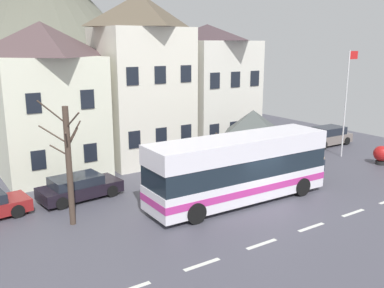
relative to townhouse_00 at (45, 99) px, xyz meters
The scene contains 16 objects.
ground_plane 15.09m from the townhouse_00, 59.24° to the right, with size 40.00×60.00×0.07m.
townhouse_00 is the anchor object (origin of this frame).
townhouse_01 6.46m from the townhouse_00, ahead, with size 5.80×5.13×11.28m.
townhouse_02 12.47m from the townhouse_00, ahead, with size 5.46×7.03×9.49m.
hilltop_castle 16.93m from the townhouse_00, 76.73° to the left, with size 32.24×32.24×27.18m.
transit_bus 13.09m from the townhouse_00, 58.34° to the right, with size 10.19×2.83×3.44m.
bus_shelter 13.09m from the townhouse_00, 32.82° to the right, with size 3.60×3.60×3.98m.
parked_car_00 16.66m from the townhouse_00, 20.68° to the right, with size 4.33×2.21×1.31m.
parked_car_01 7.13m from the townhouse_00, 91.26° to the right, with size 4.44×2.33×1.27m.
parked_car_02 21.87m from the townhouse_00, 13.32° to the right, with size 4.17×2.07×1.46m.
pedestrian_00 14.13m from the townhouse_00, 41.05° to the right, with size 0.29×0.32×1.63m.
pedestrian_01 17.44m from the townhouse_00, 40.92° to the right, with size 0.32×0.36×1.59m.
public_bench 13.52m from the townhouse_00, 20.42° to the right, with size 1.57×0.48×0.87m.
flagpole 20.50m from the townhouse_00, 22.98° to the right, with size 0.95×0.10×7.62m.
harbour_buoy 22.44m from the townhouse_00, 29.42° to the right, with size 1.05×1.05×1.30m.
bare_tree_00 9.23m from the townhouse_00, 99.66° to the right, with size 1.79×2.23×5.80m.
Camera 1 is at (-14.29, -14.73, 8.07)m, focal length 39.77 mm.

